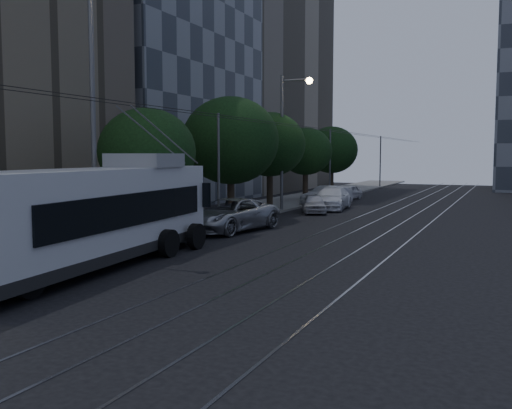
{
  "coord_description": "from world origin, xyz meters",
  "views": [
    {
      "loc": [
        8.85,
        -16.56,
        3.83
      ],
      "look_at": [
        -0.17,
        3.42,
        1.91
      ],
      "focal_mm": 40.0,
      "sensor_mm": 36.0,
      "label": 1
    }
  ],
  "objects_px": {
    "car_white_b": "(332,198)",
    "car_white_c": "(327,196)",
    "pickup_silver": "(229,215)",
    "car_white_a": "(314,204)",
    "streetlamp_near": "(101,85)",
    "car_white_d": "(348,192)",
    "streetlamp_far": "(287,129)",
    "trolleybus": "(94,215)"
  },
  "relations": [
    {
      "from": "car_white_b",
      "to": "car_white_c",
      "type": "distance_m",
      "value": 2.8
    },
    {
      "from": "pickup_silver",
      "to": "car_white_a",
      "type": "relative_size",
      "value": 1.61
    },
    {
      "from": "car_white_b",
      "to": "streetlamp_near",
      "type": "xyz_separation_m",
      "value": [
        -2.68,
        -21.12,
        5.67
      ]
    },
    {
      "from": "pickup_silver",
      "to": "streetlamp_near",
      "type": "distance_m",
      "value": 9.82
    },
    {
      "from": "car_white_c",
      "to": "car_white_d",
      "type": "xyz_separation_m",
      "value": [
        -0.14,
        6.53,
        -0.13
      ]
    },
    {
      "from": "car_white_d",
      "to": "streetlamp_near",
      "type": "bearing_deg",
      "value": -85.45
    },
    {
      "from": "pickup_silver",
      "to": "car_white_c",
      "type": "xyz_separation_m",
      "value": [
        0.2,
        15.74,
        -0.07
      ]
    },
    {
      "from": "pickup_silver",
      "to": "streetlamp_far",
      "type": "bearing_deg",
      "value": 103.92
    },
    {
      "from": "car_white_a",
      "to": "car_white_d",
      "type": "xyz_separation_m",
      "value": [
        -0.96,
        12.03,
        -0.0
      ]
    },
    {
      "from": "car_white_a",
      "to": "car_white_c",
      "type": "bearing_deg",
      "value": 76.75
    },
    {
      "from": "trolleybus",
      "to": "car_white_a",
      "type": "xyz_separation_m",
      "value": [
        1.08,
        20.25,
        -1.16
      ]
    },
    {
      "from": "car_white_c",
      "to": "trolleybus",
      "type": "bearing_deg",
      "value": -69.92
    },
    {
      "from": "car_white_c",
      "to": "streetlamp_far",
      "type": "relative_size",
      "value": 0.5
    },
    {
      "from": "car_white_b",
      "to": "car_white_c",
      "type": "xyz_separation_m",
      "value": [
        -1.15,
        2.56,
        -0.03
      ]
    },
    {
      "from": "car_white_a",
      "to": "car_white_c",
      "type": "height_order",
      "value": "car_white_c"
    },
    {
      "from": "car_white_b",
      "to": "car_white_d",
      "type": "bearing_deg",
      "value": 92.2
    },
    {
      "from": "car_white_d",
      "to": "streetlamp_far",
      "type": "relative_size",
      "value": 0.4
    },
    {
      "from": "pickup_silver",
      "to": "car_white_a",
      "type": "bearing_deg",
      "value": 93.23
    },
    {
      "from": "pickup_silver",
      "to": "trolleybus",
      "type": "bearing_deg",
      "value": -81.42
    },
    {
      "from": "car_white_d",
      "to": "streetlamp_far",
      "type": "height_order",
      "value": "streetlamp_far"
    },
    {
      "from": "car_white_b",
      "to": "car_white_c",
      "type": "relative_size",
      "value": 1.18
    },
    {
      "from": "car_white_c",
      "to": "streetlamp_near",
      "type": "xyz_separation_m",
      "value": [
        -1.53,
        -23.68,
        5.7
      ]
    },
    {
      "from": "trolleybus",
      "to": "pickup_silver",
      "type": "height_order",
      "value": "trolleybus"
    },
    {
      "from": "pickup_silver",
      "to": "car_white_c",
      "type": "relative_size",
      "value": 1.3
    },
    {
      "from": "streetlamp_far",
      "to": "pickup_silver",
      "type": "bearing_deg",
      "value": -84.99
    },
    {
      "from": "car_white_a",
      "to": "streetlamp_near",
      "type": "distance_m",
      "value": 19.23
    },
    {
      "from": "streetlamp_far",
      "to": "streetlamp_near",
      "type": "bearing_deg",
      "value": -91.34
    },
    {
      "from": "trolleybus",
      "to": "car_white_b",
      "type": "xyz_separation_m",
      "value": [
        1.4,
        23.19,
        -1.01
      ]
    },
    {
      "from": "car_white_b",
      "to": "trolleybus",
      "type": "bearing_deg",
      "value": -99.28
    },
    {
      "from": "trolleybus",
      "to": "car_white_a",
      "type": "distance_m",
      "value": 20.31
    },
    {
      "from": "streetlamp_near",
      "to": "streetlamp_far",
      "type": "height_order",
      "value": "streetlamp_near"
    },
    {
      "from": "pickup_silver",
      "to": "streetlamp_near",
      "type": "height_order",
      "value": "streetlamp_near"
    },
    {
      "from": "streetlamp_far",
      "to": "car_white_b",
      "type": "bearing_deg",
      "value": 51.57
    },
    {
      "from": "car_white_b",
      "to": "pickup_silver",
      "type": "bearing_deg",
      "value": -101.64
    },
    {
      "from": "car_white_b",
      "to": "streetlamp_near",
      "type": "bearing_deg",
      "value": -103.05
    },
    {
      "from": "pickup_silver",
      "to": "streetlamp_near",
      "type": "xyz_separation_m",
      "value": [
        -1.33,
        -7.94,
        5.62
      ]
    },
    {
      "from": "car_white_d",
      "to": "streetlamp_near",
      "type": "distance_m",
      "value": 30.79
    },
    {
      "from": "car_white_b",
      "to": "streetlamp_far",
      "type": "bearing_deg",
      "value": -134.26
    },
    {
      "from": "pickup_silver",
      "to": "car_white_a",
      "type": "xyz_separation_m",
      "value": [
        1.02,
        10.24,
        -0.2
      ]
    },
    {
      "from": "car_white_d",
      "to": "car_white_a",
      "type": "bearing_deg",
      "value": -78.25
    },
    {
      "from": "car_white_b",
      "to": "streetlamp_far",
      "type": "distance_m",
      "value": 5.97
    },
    {
      "from": "car_white_a",
      "to": "streetlamp_far",
      "type": "height_order",
      "value": "streetlamp_far"
    }
  ]
}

